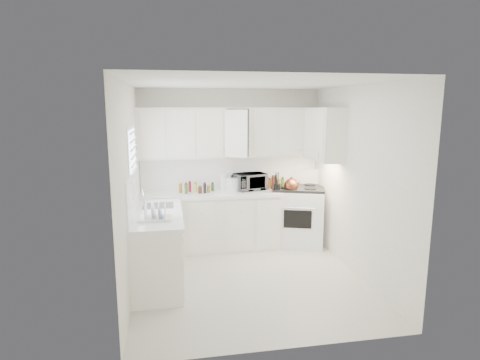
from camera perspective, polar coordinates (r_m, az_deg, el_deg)
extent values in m
plane|color=silver|center=(5.56, 1.31, -14.11)|extent=(3.20, 3.20, 0.00)
plane|color=white|center=(5.06, 1.43, 13.74)|extent=(3.20, 3.20, 0.00)
plane|color=white|center=(6.71, -1.35, 1.79)|extent=(3.00, 0.00, 3.00)
plane|color=white|center=(3.64, 6.40, -5.69)|extent=(3.00, 0.00, 3.00)
plane|color=white|center=(5.08, -15.46, -1.39)|extent=(0.00, 3.20, 3.20)
plane|color=white|center=(5.64, 16.47, -0.28)|extent=(0.00, 3.20, 3.20)
cube|color=white|center=(6.42, -4.36, -2.02)|extent=(2.24, 0.64, 0.05)
cube|color=white|center=(5.34, -11.75, -4.80)|extent=(0.64, 1.62, 0.05)
cube|color=white|center=(6.71, -1.34, 1.15)|extent=(2.98, 0.02, 0.55)
cube|color=white|center=(5.29, -15.12, -1.75)|extent=(0.02, 1.60, 0.55)
imported|color=gray|center=(6.59, 1.46, 0.03)|extent=(0.55, 0.40, 0.34)
cylinder|color=white|center=(6.57, -2.43, -0.30)|extent=(0.12, 0.12, 0.27)
cylinder|color=#9B692A|center=(6.50, -8.52, -1.14)|extent=(0.06, 0.06, 0.13)
cylinder|color=#366622|center=(6.42, -7.82, -1.28)|extent=(0.06, 0.06, 0.13)
cylinder|color=#A91628|center=(6.51, -7.20, -1.10)|extent=(0.06, 0.06, 0.13)
cylinder|color=yellow|center=(6.43, -6.49, -1.24)|extent=(0.06, 0.06, 0.13)
cylinder|color=#4E2116|center=(6.52, -5.88, -1.06)|extent=(0.06, 0.06, 0.13)
cylinder|color=black|center=(6.44, -5.16, -1.19)|extent=(0.06, 0.06, 0.13)
cylinder|color=#9B692A|center=(6.53, -4.57, -1.01)|extent=(0.06, 0.06, 0.13)
cylinder|color=#366622|center=(6.45, -3.83, -1.15)|extent=(0.06, 0.06, 0.13)
cylinder|color=#A91628|center=(6.73, 3.73, -0.40)|extent=(0.06, 0.06, 0.19)
cylinder|color=yellow|center=(6.68, 4.31, -0.48)|extent=(0.06, 0.06, 0.19)
cylinder|color=#4E2116|center=(6.75, 4.64, -0.37)|extent=(0.06, 0.06, 0.19)
cylinder|color=black|center=(6.71, 5.22, -0.45)|extent=(0.06, 0.06, 0.19)
cylinder|color=#9B692A|center=(6.78, 5.53, -0.34)|extent=(0.06, 0.06, 0.19)
cylinder|color=#366622|center=(6.74, 6.12, -0.42)|extent=(0.06, 0.06, 0.19)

